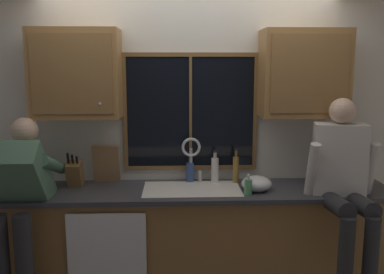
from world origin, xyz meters
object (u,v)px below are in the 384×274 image
(bottle_green_glass, at_px, (236,169))
(bottle_amber_small, at_px, (190,171))
(person_sitting_on_counter, at_px, (344,174))
(knife_block, at_px, (75,174))
(mixing_bowl, at_px, (257,184))
(bottle_tall_clear, at_px, (215,169))
(soap_dispenser, at_px, (248,187))
(person_standing, at_px, (17,199))
(cutting_board, at_px, (106,164))

(bottle_green_glass, bearing_deg, bottle_amber_small, 172.42)
(person_sitting_on_counter, distance_m, knife_block, 2.17)
(mixing_bowl, height_order, bottle_tall_clear, bottle_tall_clear)
(soap_dispenser, xyz_separation_m, bottle_green_glass, (-0.05, 0.35, 0.06))
(person_sitting_on_counter, bearing_deg, knife_block, 169.95)
(person_sitting_on_counter, bearing_deg, person_standing, -179.38)
(knife_block, distance_m, bottle_amber_small, 0.98)
(person_standing, xyz_separation_m, bottle_amber_small, (1.31, 0.52, 0.06))
(knife_block, height_order, bottle_tall_clear, knife_block)
(soap_dispenser, bearing_deg, bottle_green_glass, 97.83)
(person_standing, distance_m, bottle_green_glass, 1.77)
(cutting_board, relative_size, bottle_amber_small, 1.54)
(cutting_board, distance_m, bottle_tall_clear, 0.94)
(cutting_board, relative_size, mixing_bowl, 1.37)
(cutting_board, xyz_separation_m, soap_dispenser, (1.17, -0.39, -0.10))
(knife_block, distance_m, mixing_bowl, 1.51)
(mixing_bowl, bearing_deg, cutting_board, 167.74)
(bottle_amber_small, bearing_deg, person_standing, -158.17)
(person_sitting_on_counter, distance_m, soap_dispenser, 0.73)
(bottle_amber_small, bearing_deg, knife_block, -173.02)
(mixing_bowl, bearing_deg, bottle_amber_small, 151.88)
(mixing_bowl, relative_size, bottle_tall_clear, 0.88)
(person_sitting_on_counter, relative_size, bottle_amber_small, 5.70)
(soap_dispenser, xyz_separation_m, bottle_amber_small, (-0.44, 0.40, 0.03))
(soap_dispenser, height_order, bottle_green_glass, bottle_green_glass)
(bottle_tall_clear, bearing_deg, person_standing, -162.18)
(bottle_green_glass, bearing_deg, person_standing, -164.53)
(person_standing, bearing_deg, mixing_bowl, 7.39)
(bottle_tall_clear, bearing_deg, cutting_board, 178.62)
(person_sitting_on_counter, bearing_deg, mixing_bowl, 161.35)
(person_standing, bearing_deg, bottle_tall_clear, 17.82)
(bottle_tall_clear, relative_size, bottle_amber_small, 1.26)
(knife_block, relative_size, cutting_board, 0.95)
(bottle_green_glass, relative_size, bottle_tall_clear, 1.06)
(cutting_board, bearing_deg, bottle_green_glass, -2.09)
(person_sitting_on_counter, distance_m, cutting_board, 1.95)
(cutting_board, distance_m, bottle_green_glass, 1.12)
(soap_dispenser, bearing_deg, bottle_amber_small, 137.64)
(soap_dispenser, relative_size, bottle_tall_clear, 0.61)
(bottle_green_glass, xyz_separation_m, bottle_tall_clear, (-0.18, 0.02, -0.01))
(cutting_board, xyz_separation_m, bottle_amber_small, (0.72, 0.01, -0.08))
(person_standing, bearing_deg, person_sitting_on_counter, 0.62)
(bottle_tall_clear, bearing_deg, bottle_green_glass, -5.76)
(mixing_bowl, xyz_separation_m, soap_dispenser, (-0.09, -0.12, 0.01))
(cutting_board, height_order, soap_dispenser, cutting_board)
(person_sitting_on_counter, height_order, bottle_green_glass, person_sitting_on_counter)
(knife_block, xyz_separation_m, soap_dispenser, (1.41, -0.28, -0.04))
(person_sitting_on_counter, height_order, bottle_amber_small, person_sitting_on_counter)
(person_sitting_on_counter, xyz_separation_m, bottle_green_glass, (-0.77, 0.44, -0.06))
(mixing_bowl, bearing_deg, person_sitting_on_counter, -18.65)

